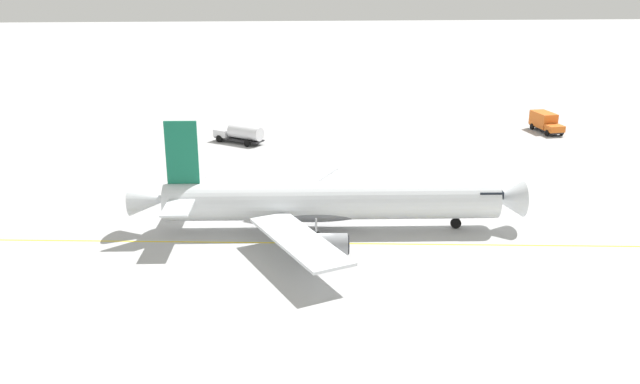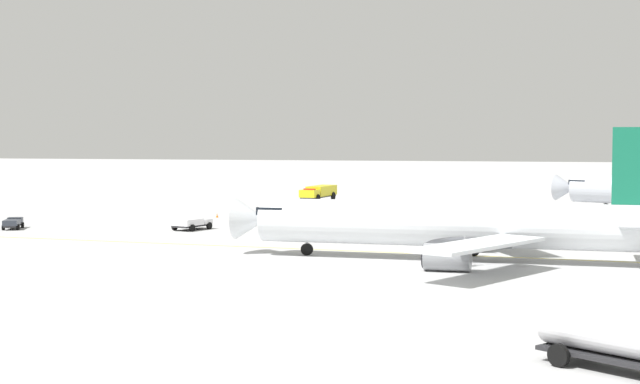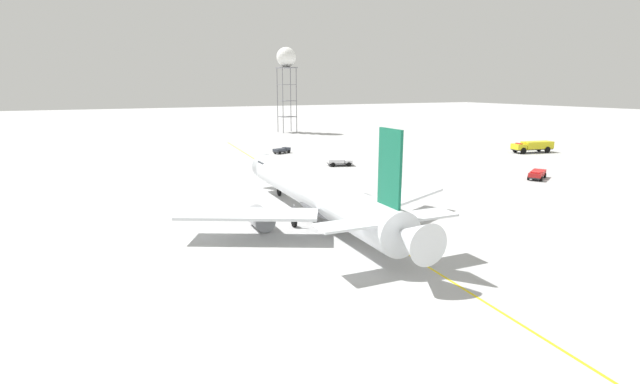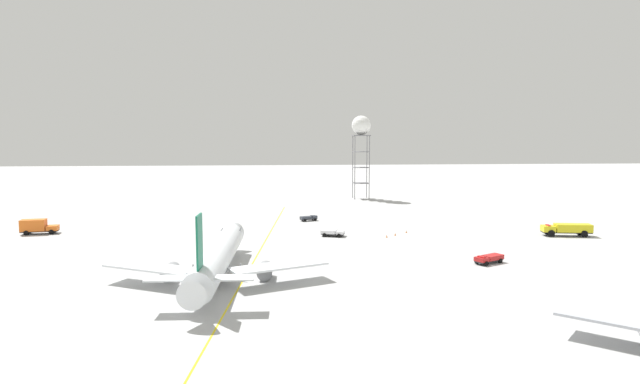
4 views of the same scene
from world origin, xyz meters
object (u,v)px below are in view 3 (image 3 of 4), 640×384
Objects in this scene: safety_cone_near at (393,162)px; safety_cone_mid at (397,160)px; ops_pickup_truck at (537,174)px; baggage_truck_truck at (282,150)px; safety_cone_far at (401,157)px; radar_tower at (286,60)px; pushback_tug_truck at (339,161)px; fire_tender_truck at (533,146)px; airliner_main at (318,195)px.

safety_cone_near and safety_cone_mid have the same top height.
safety_cone_mid is at bearing -137.22° from safety_cone_near.
safety_cone_near is (11.84, -23.37, -0.53)m from ops_pickup_truck.
safety_cone_far is at bearing -62.43° from baggage_truck_truck.
safety_cone_near is (-14.31, 22.91, -0.44)m from baggage_truck_truck.
radar_tower is at bearing -93.08° from safety_cone_mid.
pushback_tug_truck is 13.07m from safety_cone_mid.
radar_tower is at bearing -55.45° from fire_tender_truck.
safety_cone_far is (-36.17, -33.99, -2.68)m from airliner_main.
safety_cone_near is 1.00× the size of safety_cone_far.
safety_cone_near is 3.03m from safety_cone_mid.
safety_cone_far is at bearing -106.23° from ops_pickup_truck.
airliner_main is 72.97× the size of safety_cone_near.
pushback_tug_truck is at bearing -1.94° from safety_cone_mid.
baggage_truck_truck is (3.48, -20.41, -0.10)m from pushback_tug_truck.
ops_pickup_truck reaches higher than baggage_truck_truck.
baggage_truck_truck is 26.61m from safety_cone_mid.
safety_cone_far is (32.11, -6.46, -1.25)m from fire_tender_truck.
airliner_main reaches higher than safety_cone_far.
ops_pickup_truck is at bearing 93.80° from radar_tower.
ops_pickup_truck reaches higher than pushback_tug_truck.
pushback_tug_truck is 16.28m from safety_cone_far.
airliner_main is 105.55m from radar_tower.
safety_cone_near is (-10.83, 2.50, -0.53)m from pushback_tug_truck.
baggage_truck_truck is 26.62m from safety_cone_far.
pushback_tug_truck reaches higher than safety_cone_near.
safety_cone_near is 7.18m from safety_cone_far.
radar_tower is at bearing -115.51° from ops_pickup_truck.
radar_tower is 48.96× the size of safety_cone_far.
airliner_main is 72.97× the size of safety_cone_far.
ops_pickup_truck is at bearing -79.86° from airliner_main.
ops_pickup_truck is 26.21m from safety_cone_near.
airliner_main is at bearing 43.29° from safety_cone_near.
radar_tower reaches higher than pushback_tug_truck.
fire_tender_truck reaches higher than safety_cone_far.
pushback_tug_truck is 9.39× the size of safety_cone_far.
airliner_main is at bearing -103.15° from pushback_tug_truck.
fire_tender_truck is 35.36m from safety_cone_mid.
airliner_main reaches higher than safety_cone_near.
safety_cone_near is at bearing 42.78° from safety_cone_far.
safety_cone_near is (5.77, 67.85, -22.60)m from radar_tower.
airliner_main reaches higher than safety_cone_mid.
safety_cone_near is (-30.90, -29.10, -2.68)m from airliner_main.
safety_cone_far is at bearing -137.22° from safety_cone_mid.
ops_pickup_truck is 0.20× the size of radar_tower.
radar_tower reaches higher than safety_cone_far.
radar_tower is at bearing -94.86° from safety_cone_near.
fire_tender_truck is (-68.28, -27.53, -1.43)m from airliner_main.
airliner_main reaches higher than baggage_truck_truck.
fire_tender_truck is at bearing 14.44° from pushback_tug_truck.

